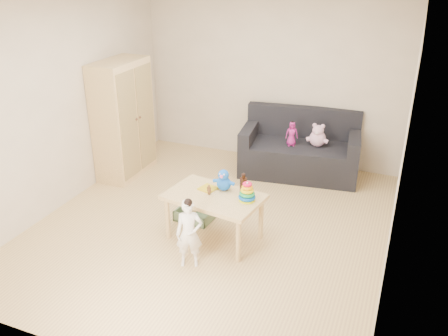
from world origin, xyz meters
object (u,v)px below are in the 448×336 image
at_px(play_table, 214,217).
at_px(wardrobe, 123,119).
at_px(sofa, 299,159).
at_px(toddler, 189,234).

bearing_deg(play_table, wardrobe, 148.72).
relative_size(sofa, play_table, 1.60).
bearing_deg(wardrobe, play_table, -31.28).
height_order(sofa, play_table, play_table).
height_order(sofa, toddler, toddler).
relative_size(play_table, toddler, 1.42).
xyz_separation_m(sofa, toddler, (-0.50, -2.64, 0.13)).
bearing_deg(wardrobe, toddler, -42.74).
height_order(wardrobe, sofa, wardrobe).
bearing_deg(sofa, toddler, -107.87).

